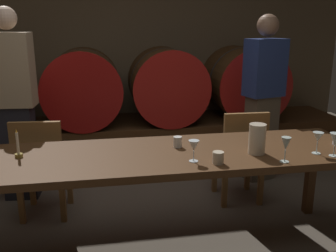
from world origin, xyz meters
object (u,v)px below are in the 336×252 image
(dining_table, at_px, (161,162))
(wine_glass_far_right, at_px, (335,140))
(chair_left, at_px, (42,164))
(wine_barrel_far_right, at_px, (243,82))
(cup_center, at_px, (218,158))
(chair_right, at_px, (241,152))
(guest_left, at_px, (14,104))
(wine_barrel_center_right, at_px, (166,85))
(guest_right, at_px, (263,98))
(wine_glass_right, at_px, (318,138))
(wine_barrel_center_left, at_px, (83,87))
(pitcher, at_px, (257,139))
(cup_left, at_px, (178,142))
(candle_center, at_px, (18,150))
(wine_glass_left, at_px, (194,146))
(wine_glass_center, at_px, (286,145))

(dining_table, height_order, wine_glass_far_right, wine_glass_far_right)
(chair_left, bearing_deg, wine_barrel_far_right, -142.12)
(cup_center, bearing_deg, wine_glass_far_right, -0.12)
(chair_right, bearing_deg, dining_table, 38.93)
(guest_left, relative_size, wine_glass_far_right, 10.94)
(wine_barrel_center_right, distance_m, guest_right, 1.30)
(wine_glass_right, bearing_deg, wine_barrel_far_right, 81.53)
(wine_barrel_center_left, xyz_separation_m, guest_right, (1.85, -0.99, -0.00))
(chair_right, relative_size, pitcher, 4.22)
(dining_table, relative_size, cup_left, 36.98)
(wine_barrel_far_right, xyz_separation_m, guest_left, (-2.58, -1.02, 0.02))
(cup_left, bearing_deg, dining_table, -144.23)
(wine_barrel_center_left, height_order, wine_barrel_center_right, same)
(chair_left, xyz_separation_m, candle_center, (-0.04, -0.58, 0.32))
(wine_barrel_far_right, height_order, chair_left, wine_barrel_far_right)
(wine_glass_left, xyz_separation_m, cup_left, (-0.04, 0.31, -0.06))
(wine_glass_left, bearing_deg, pitcher, 9.60)
(wine_glass_left, bearing_deg, wine_barrel_far_right, 62.47)
(wine_glass_right, xyz_separation_m, cup_center, (-0.73, -0.07, -0.07))
(chair_right, bearing_deg, wine_barrel_center_right, -72.19)
(guest_left, relative_size, cup_center, 22.39)
(wine_barrel_far_right, relative_size, wine_glass_right, 6.09)
(wine_barrel_center_right, relative_size, chair_right, 1.05)
(guest_right, relative_size, wine_glass_far_right, 10.59)
(wine_glass_right, bearing_deg, chair_right, 104.35)
(wine_barrel_center_right, distance_m, cup_left, 2.05)
(wine_barrel_center_right, height_order, chair_right, wine_barrel_center_right)
(guest_left, bearing_deg, wine_glass_center, 148.02)
(cup_center, bearing_deg, guest_left, 137.51)
(chair_left, height_order, wine_glass_left, wine_glass_left)
(dining_table, height_order, pitcher, pitcher)
(wine_barrel_center_right, relative_size, pitcher, 4.44)
(chair_right, distance_m, wine_glass_left, 1.13)
(chair_left, bearing_deg, guest_right, -161.89)
(dining_table, height_order, candle_center, candle_center)
(wine_glass_right, bearing_deg, cup_center, -174.60)
(guest_right, relative_size, wine_glass_left, 12.00)
(chair_left, height_order, wine_glass_far_right, wine_glass_far_right)
(wine_barrel_center_right, relative_size, guest_left, 0.52)
(wine_barrel_far_right, bearing_deg, wine_barrel_center_left, 180.00)
(cup_left, bearing_deg, chair_right, 37.80)
(wine_barrel_center_left, height_order, candle_center, wine_barrel_center_left)
(cup_left, bearing_deg, candle_center, -178.52)
(chair_left, xyz_separation_m, guest_left, (-0.27, 0.46, 0.42))
(candle_center, bearing_deg, chair_left, 85.90)
(dining_table, xyz_separation_m, chair_right, (0.84, 0.64, -0.20))
(guest_left, height_order, guest_right, guest_left)
(wine_glass_left, bearing_deg, wine_barrel_center_right, 84.68)
(dining_table, bearing_deg, chair_right, 37.47)
(guest_left, relative_size, wine_glass_right, 11.63)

